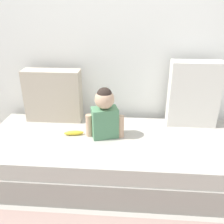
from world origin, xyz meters
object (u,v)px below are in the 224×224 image
(throw_pillow_right, at_px, (193,94))
(toddler, at_px, (105,113))
(couch, at_px, (119,157))
(throw_pillow_left, at_px, (53,96))
(banana, at_px, (74,133))

(throw_pillow_right, relative_size, toddler, 1.35)
(couch, distance_m, throw_pillow_right, 0.88)
(throw_pillow_right, xyz_separation_m, toddler, (-0.78, -0.29, -0.08))
(couch, bearing_deg, toddler, 162.25)
(throw_pillow_left, distance_m, toddler, 0.60)
(couch, height_order, banana, banana)
(toddler, relative_size, banana, 2.60)
(throw_pillow_left, bearing_deg, couch, -27.36)
(couch, xyz_separation_m, throw_pillow_left, (-0.65, 0.34, 0.44))
(couch, bearing_deg, throw_pillow_left, 152.64)
(throw_pillow_right, height_order, toddler, throw_pillow_right)
(throw_pillow_left, height_order, banana, throw_pillow_left)
(couch, height_order, toddler, toddler)
(toddler, bearing_deg, throw_pillow_left, 150.48)
(throw_pillow_left, distance_m, throw_pillow_right, 1.30)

